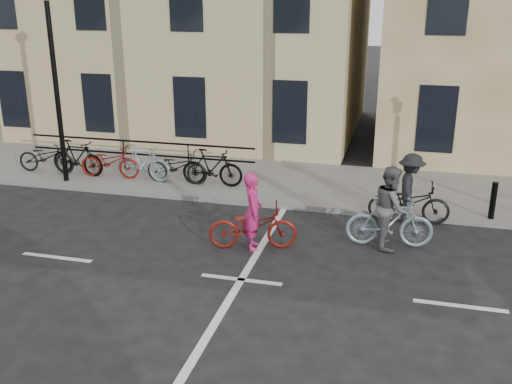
% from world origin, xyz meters
% --- Properties ---
extents(ground, '(120.00, 120.00, 0.00)m').
position_xyz_m(ground, '(0.00, 0.00, 0.00)').
color(ground, black).
rests_on(ground, ground).
extents(sidewalk, '(46.00, 4.00, 0.15)m').
position_xyz_m(sidewalk, '(-4.00, 6.00, 0.07)').
color(sidewalk, slate).
rests_on(sidewalk, ground).
extents(lamp_post, '(0.36, 0.36, 5.28)m').
position_xyz_m(lamp_post, '(-6.50, 4.40, 3.49)').
color(lamp_post, black).
rests_on(lamp_post, sidewalk).
extents(bollard_east, '(0.14, 0.14, 0.90)m').
position_xyz_m(bollard_east, '(5.00, 4.25, 0.60)').
color(bollard_east, black).
rests_on(bollard_east, sidewalk).
extents(parked_bikes, '(7.25, 1.23, 1.05)m').
position_xyz_m(parked_bikes, '(-4.92, 5.04, 0.65)').
color(parked_bikes, black).
rests_on(parked_bikes, sidewalk).
extents(cyclist_pink, '(2.00, 1.12, 1.69)m').
position_xyz_m(cyclist_pink, '(-0.16, 1.51, 0.59)').
color(cyclist_pink, maroon).
rests_on(cyclist_pink, ground).
extents(cyclist_grey, '(1.91, 0.95, 1.81)m').
position_xyz_m(cyclist_grey, '(2.67, 2.34, 0.73)').
color(cyclist_grey, '#7E96A6').
rests_on(cyclist_grey, ground).
extents(cyclist_dark, '(1.93, 1.12, 1.70)m').
position_xyz_m(cyclist_dark, '(3.08, 3.90, 0.67)').
color(cyclist_dark, black).
rests_on(cyclist_dark, ground).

